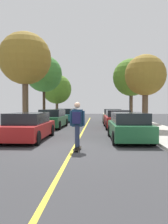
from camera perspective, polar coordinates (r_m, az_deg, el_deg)
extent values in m
plane|color=#353538|center=(9.61, -2.54, -8.80)|extent=(80.00, 80.00, 0.00)
cube|color=gold|center=(13.55, -0.85, -5.75)|extent=(0.12, 39.20, 0.01)
cube|color=maroon|center=(12.16, -13.47, -4.23)|extent=(1.86, 4.60, 0.66)
cube|color=black|center=(12.06, -13.57, -1.45)|extent=(1.63, 2.75, 0.53)
cylinder|color=black|center=(10.43, -11.43, -6.24)|extent=(0.22, 0.64, 0.64)
cylinder|color=black|center=(13.51, -7.98, -4.43)|extent=(0.22, 0.64, 0.64)
cylinder|color=black|center=(13.96, -14.98, -4.28)|extent=(0.22, 0.64, 0.64)
cube|color=#1E5B33|center=(18.46, -7.69, -2.15)|extent=(1.89, 4.53, 0.72)
cube|color=black|center=(18.47, -7.67, -0.20)|extent=(1.62, 2.84, 0.54)
cylinder|color=black|center=(16.80, -6.17, -3.25)|extent=(0.24, 0.65, 0.64)
cylinder|color=black|center=(17.19, -11.45, -3.16)|extent=(0.24, 0.65, 0.64)
cylinder|color=black|center=(19.82, -4.42, -2.51)|extent=(0.24, 0.65, 0.64)
cylinder|color=black|center=(20.15, -8.95, -2.46)|extent=(0.24, 0.65, 0.64)
cube|color=#196066|center=(25.26, -4.74, -1.22)|extent=(1.92, 4.23, 0.65)
cube|color=black|center=(25.24, -4.74, 0.17)|extent=(1.67, 2.53, 0.57)
cylinder|color=black|center=(23.76, -3.18, -1.83)|extent=(0.23, 0.64, 0.64)
cylinder|color=black|center=(24.04, -7.30, -1.80)|extent=(0.23, 0.64, 0.64)
cylinder|color=black|center=(26.54, -2.43, -1.47)|extent=(0.23, 0.64, 0.64)
cylinder|color=black|center=(26.79, -6.12, -1.45)|extent=(0.23, 0.64, 0.64)
cube|color=maroon|center=(30.69, -3.34, -0.66)|extent=(1.81, 4.07, 0.72)
cube|color=black|center=(30.67, -3.34, 0.45)|extent=(1.59, 2.63, 0.47)
cylinder|color=black|center=(29.28, -1.99, -1.19)|extent=(0.22, 0.64, 0.64)
cylinder|color=black|center=(29.49, -5.26, -1.17)|extent=(0.22, 0.64, 0.64)
cylinder|color=black|center=(31.94, -1.56, -0.96)|extent=(0.22, 0.64, 0.64)
cylinder|color=black|center=(32.13, -4.56, -0.95)|extent=(0.22, 0.64, 0.64)
cube|color=#1E5B33|center=(11.84, 10.88, -4.30)|extent=(1.85, 4.40, 0.69)
cube|color=black|center=(11.72, 10.96, -1.40)|extent=(1.61, 2.85, 0.51)
cylinder|color=black|center=(13.23, 6.36, -4.56)|extent=(0.23, 0.64, 0.64)
cylinder|color=black|center=(13.46, 13.39, -4.49)|extent=(0.23, 0.64, 0.64)
cylinder|color=black|center=(10.30, 7.59, -6.31)|extent=(0.23, 0.64, 0.64)
cylinder|color=black|center=(10.58, 16.55, -6.15)|extent=(0.23, 0.64, 0.64)
cube|color=maroon|center=(18.18, 8.17, -2.21)|extent=(1.95, 4.55, 0.71)
cube|color=black|center=(18.01, 8.23, -0.32)|extent=(1.70, 2.70, 0.50)
cylinder|color=black|center=(19.68, 5.15, -2.54)|extent=(0.23, 0.64, 0.64)
cylinder|color=black|center=(19.85, 10.24, -2.53)|extent=(0.23, 0.64, 0.64)
cylinder|color=black|center=(16.57, 5.68, -3.32)|extent=(0.23, 0.64, 0.64)
cylinder|color=black|center=(16.77, 11.72, -3.28)|extent=(0.23, 0.64, 0.64)
cube|color=#BCAD89|center=(24.24, 6.91, -1.22)|extent=(1.99, 4.53, 0.74)
cube|color=black|center=(24.00, 6.94, 0.18)|extent=(1.72, 2.59, 0.46)
cylinder|color=black|center=(25.77, 4.83, -1.57)|extent=(0.24, 0.65, 0.64)
cylinder|color=black|center=(25.84, 8.73, -1.57)|extent=(0.24, 0.65, 0.64)
cylinder|color=black|center=(22.69, 4.85, -2.00)|extent=(0.24, 0.65, 0.64)
cylinder|color=black|center=(22.77, 9.27, -2.00)|extent=(0.24, 0.65, 0.64)
cylinder|color=brown|center=(17.58, -14.16, 2.78)|extent=(0.44, 0.44, 3.95)
sphere|color=olive|center=(17.91, -14.23, 12.61)|extent=(3.81, 3.81, 3.81)
cylinder|color=#3D2D1E|center=(23.40, -9.76, 2.06)|extent=(0.27, 0.27, 3.59)
sphere|color=#3D7F33|center=(23.61, -9.80, 9.21)|extent=(3.59, 3.59, 3.59)
cylinder|color=brown|center=(30.71, -6.65, 1.17)|extent=(0.35, 0.35, 2.76)
sphere|color=#4C7A23|center=(30.79, -6.66, 5.58)|extent=(3.83, 3.83, 3.83)
cylinder|color=brown|center=(16.71, 14.72, 1.00)|extent=(0.40, 0.40, 2.88)
sphere|color=olive|center=(16.84, 14.78, 8.74)|extent=(2.83, 2.83, 2.83)
cylinder|color=brown|center=(23.04, 11.52, 1.64)|extent=(0.27, 0.27, 3.26)
sphere|color=#4C7A23|center=(23.20, 11.56, 8.31)|extent=(3.60, 3.60, 3.60)
cylinder|color=#B2140F|center=(13.59, -18.36, -4.06)|extent=(0.20, 0.20, 0.55)
sphere|color=#B2140F|center=(13.56, -18.37, -2.66)|extent=(0.18, 0.18, 0.18)
cylinder|color=#38383D|center=(24.03, 11.17, 4.33)|extent=(0.12, 0.12, 5.52)
cube|color=#EAE5C6|center=(24.34, 11.21, 11.11)|extent=(0.36, 0.24, 0.20)
cube|color=black|center=(9.09, -1.66, -8.82)|extent=(0.27, 0.85, 0.02)
cylinder|color=beige|center=(9.44, -1.93, -8.82)|extent=(0.03, 0.06, 0.06)
cylinder|color=beige|center=(9.42, -0.78, -8.84)|extent=(0.03, 0.06, 0.06)
cylinder|color=beige|center=(8.78, -2.60, -9.61)|extent=(0.03, 0.06, 0.06)
cylinder|color=beige|center=(8.76, -1.36, -9.64)|extent=(0.03, 0.06, 0.06)
cube|color=#99999E|center=(9.42, -1.36, -8.59)|extent=(0.10, 0.05, 0.02)
cube|color=#99999E|center=(8.76, -1.98, -9.37)|extent=(0.10, 0.05, 0.02)
cube|color=black|center=(9.30, -1.46, -8.32)|extent=(0.12, 0.27, 0.06)
cube|color=black|center=(8.87, -1.87, -8.80)|extent=(0.12, 0.27, 0.06)
cylinder|color=#283351|center=(9.13, -1.55, -5.70)|extent=(0.16, 0.16, 0.82)
cylinder|color=#283351|center=(8.90, -1.77, -5.90)|extent=(0.16, 0.16, 0.82)
cube|color=navy|center=(8.95, -1.66, -1.48)|extent=(0.41, 0.24, 0.66)
sphere|color=tan|center=(8.94, -1.67, 1.68)|extent=(0.23, 0.23, 0.23)
cylinder|color=navy|center=(8.99, -3.21, -1.54)|extent=(0.10, 0.10, 0.58)
cylinder|color=navy|center=(8.92, -0.11, -1.56)|extent=(0.10, 0.10, 0.58)
cube|color=#1E1E4C|center=(8.75, -1.85, -1.42)|extent=(0.31, 0.20, 0.44)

